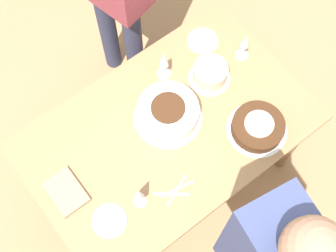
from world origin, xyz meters
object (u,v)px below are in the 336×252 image
object	(u,v)px
wine_glass_extra	(138,194)
cake_back_decorated	(210,74)
cake_center_white	(168,113)
wine_glass_far	(245,43)
wine_glass_near	(164,61)
cake_front_chocolate	(258,127)

from	to	relation	value
wine_glass_extra	cake_back_decorated	bearing A→B (deg)	24.60
cake_center_white	wine_glass_far	world-z (taller)	wine_glass_far
wine_glass_near	wine_glass_far	size ratio (longest dim) A/B	1.08
cake_back_decorated	wine_glass_near	size ratio (longest dim) A/B	1.08
cake_center_white	cake_front_chocolate	distance (m)	0.44
cake_back_decorated	wine_glass_extra	distance (m)	0.73
cake_back_decorated	wine_glass_far	bearing A→B (deg)	0.62
cake_center_white	cake_back_decorated	distance (m)	0.30
cake_back_decorated	cake_front_chocolate	bearing A→B (deg)	-90.09
wine_glass_far	cake_back_decorated	bearing A→B (deg)	-179.38
cake_front_chocolate	wine_glass_extra	xyz separation A→B (m)	(-0.66, 0.06, 0.10)
cake_front_chocolate	wine_glass_extra	world-z (taller)	wine_glass_extra
cake_front_chocolate	cake_center_white	bearing A→B (deg)	133.57
cake_back_decorated	wine_glass_extra	bearing A→B (deg)	-155.40
cake_front_chocolate	wine_glass_extra	size ratio (longest dim) A/B	1.48
wine_glass_far	wine_glass_extra	world-z (taller)	wine_glass_extra
cake_center_white	cake_back_decorated	bearing A→B (deg)	8.52
wine_glass_near	cake_front_chocolate	bearing A→B (deg)	-72.14
cake_center_white	wine_glass_near	xyz separation A→B (m)	(0.13, 0.21, 0.08)
cake_front_chocolate	wine_glass_far	bearing A→B (deg)	58.64
cake_front_chocolate	wine_glass_far	size ratio (longest dim) A/B	1.62
wine_glass_far	wine_glass_extra	bearing A→B (deg)	-160.93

